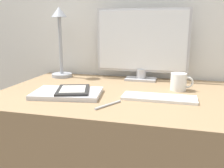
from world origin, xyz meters
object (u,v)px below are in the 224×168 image
object	(u,v)px
keyboard	(159,98)
desk_lamp	(60,38)
coffee_mug	(179,82)
pen	(108,105)
laptop	(67,93)
ereader	(73,90)
monitor	(142,44)

from	to	relation	value
keyboard	desk_lamp	bearing A→B (deg)	151.61
coffee_mug	pen	world-z (taller)	coffee_mug
laptop	keyboard	bearing A→B (deg)	6.34
desk_lamp	coffee_mug	xyz separation A→B (m)	(0.70, -0.16, -0.19)
keyboard	pen	distance (m)	0.24
laptop	coffee_mug	distance (m)	0.54
laptop	ereader	world-z (taller)	ereader
monitor	pen	size ratio (longest dim) A/B	4.09
desk_lamp	pen	world-z (taller)	desk_lamp
monitor	coffee_mug	world-z (taller)	monitor
laptop	pen	distance (m)	0.24
coffee_mug	pen	distance (m)	0.42
keyboard	ereader	size ratio (longest dim) A/B	1.44
coffee_mug	monitor	bearing A→B (deg)	138.41
pen	desk_lamp	bearing A→B (deg)	131.91
laptop	ereader	xyz separation A→B (m)	(0.02, 0.01, 0.01)
laptop	desk_lamp	xyz separation A→B (m)	(-0.21, 0.38, 0.23)
keyboard	monitor	bearing A→B (deg)	109.73
ereader	coffee_mug	distance (m)	0.51
pen	keyboard	bearing A→B (deg)	38.08
monitor	desk_lamp	world-z (taller)	desk_lamp
ereader	pen	distance (m)	0.23
monitor	coffee_mug	bearing A→B (deg)	-41.59
laptop	ereader	size ratio (longest dim) A/B	1.49
ereader	pen	size ratio (longest dim) A/B	1.72
monitor	ereader	bearing A→B (deg)	-121.97
keyboard	laptop	xyz separation A→B (m)	(-0.41, -0.05, 0.00)
ereader	desk_lamp	xyz separation A→B (m)	(-0.24, 0.37, 0.21)
monitor	pen	bearing A→B (deg)	-96.13
laptop	ereader	bearing A→B (deg)	21.27
laptop	desk_lamp	bearing A→B (deg)	119.03
keyboard	laptop	bearing A→B (deg)	-173.66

